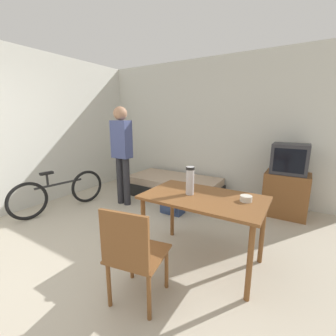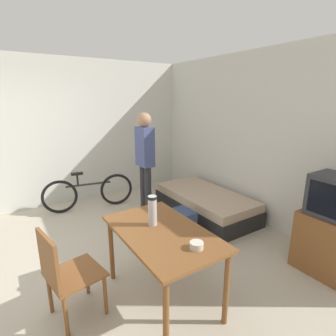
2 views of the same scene
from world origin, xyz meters
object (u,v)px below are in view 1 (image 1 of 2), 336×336
Objects in this scene: dining_table at (203,205)px; wooden_chair at (132,252)px; person_standing at (122,148)px; thermos_flask at (190,179)px; daybed at (174,186)px; bicycle at (60,192)px; tv at (287,183)px; backpack at (172,202)px; mate_bowl at (246,199)px.

wooden_chair is (-0.25, -0.87, -0.17)m from dining_table.
person_standing is 5.77× the size of thermos_flask.
bicycle is (-1.31, -1.65, 0.12)m from daybed.
person_standing reaches higher than tv.
tv is 1.96m from dining_table.
backpack is (0.41, -0.76, 0.00)m from daybed.
dining_table is at bearing -110.14° from tv.
thermos_flask is (1.75, -0.84, -0.11)m from person_standing.
mate_bowl is at bearing -32.36° from backpack.
tv reaches higher than dining_table.
wooden_chair is at bearing -45.72° from person_standing.
backpack is at bearing 6.09° from person_standing.
bicycle is 0.91× the size of person_standing.
backpack is (-1.60, -0.91, -0.35)m from tv.
tv is at bearing 29.53° from backpack.
daybed is 6.13× the size of thermos_flask.
tv is at bearing 81.53° from mate_bowl.
daybed is 2.08× the size of wooden_chair.
tv is at bearing 69.86° from dining_table.
thermos_flask is (2.49, -0.06, 0.61)m from bicycle.
wooden_chair is 1.20m from mate_bowl.
tv is 0.67× the size of person_standing.
wooden_chair reaches higher than mate_bowl.
bicycle is at bearing -128.36° from daybed.
bicycle is at bearing -179.23° from mate_bowl.
person_standing is 1.30m from backpack.
bicycle is (-2.39, 0.91, -0.19)m from wooden_chair.
dining_table is 0.71× the size of person_standing.
person_standing reaches higher than daybed.
backpack is (1.72, 0.89, -0.12)m from bicycle.
wooden_chair is (-0.92, -2.71, -0.04)m from tv.
daybed is at bearing 112.93° from wooden_chair.
person_standing is at bearing 134.28° from wooden_chair.
wooden_chair is at bearing -108.85° from tv.
thermos_flask reaches higher than mate_bowl.
daybed is 1.59× the size of tv.
tv is at bearing 71.15° from wooden_chair.
wooden_chair reaches higher than dining_table.
dining_table reaches higher than bicycle.
thermos_flask is (1.18, -1.71, 0.73)m from daybed.
tv is 3.02× the size of backpack.
backpack is (-0.77, 0.95, -0.73)m from thermos_flask.
dining_table is 2.67m from bicycle.
dining_table is 0.44m from mate_bowl.
person_standing reaches higher than wooden_chair.
daybed is at bearing 137.35° from mate_bowl.
daybed is 2.80m from wooden_chair.
thermos_flask is 1.43m from backpack.
person_standing is 4.52× the size of backpack.
mate_bowl is at bearing -17.76° from person_standing.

